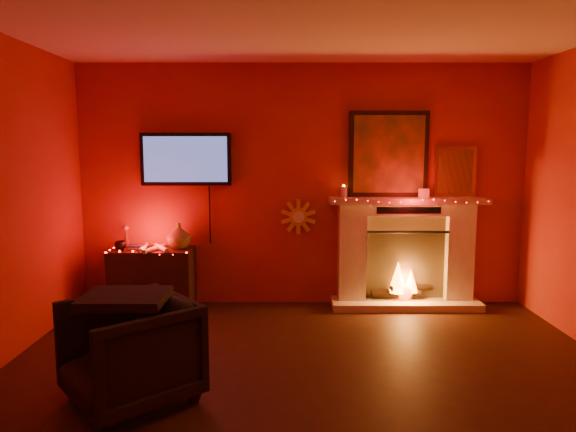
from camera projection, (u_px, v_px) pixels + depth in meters
name	position (u px, v px, depth m)	size (l,w,h in m)	color
room	(315.00, 214.00, 3.29)	(5.00, 5.00, 5.00)	black
fireplace	(405.00, 242.00, 5.75)	(1.72, 0.40, 2.18)	beige
tv	(186.00, 159.00, 5.68)	(1.00, 0.07, 1.24)	black
sunburst_clock	(298.00, 217.00, 5.80)	(0.40, 0.03, 0.40)	orange
console_table	(154.00, 275.00, 5.66)	(0.89, 0.52, 0.96)	black
armchair	(130.00, 351.00, 3.56)	(0.78, 0.81, 0.73)	black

